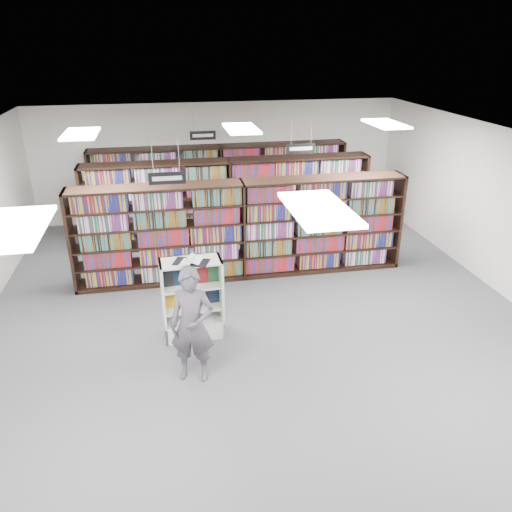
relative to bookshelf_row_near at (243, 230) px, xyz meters
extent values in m
plane|color=#47484C|center=(0.00, -2.00, -1.05)|extent=(12.00, 12.00, 0.00)
cube|color=white|center=(0.00, -2.00, 2.15)|extent=(10.00, 12.00, 0.10)
cube|color=white|center=(0.00, 4.00, 0.55)|extent=(10.00, 0.10, 3.20)
cube|color=black|center=(0.00, 0.00, 0.00)|extent=(7.00, 0.60, 2.10)
cube|color=maroon|center=(0.00, 0.00, 0.00)|extent=(6.88, 0.42, 1.98)
cube|color=black|center=(0.00, 2.00, 0.00)|extent=(7.00, 0.60, 2.10)
cube|color=maroon|center=(0.00, 2.00, 0.00)|extent=(6.88, 0.42, 1.98)
cube|color=black|center=(0.00, 3.70, 0.00)|extent=(7.00, 0.60, 2.10)
cube|color=maroon|center=(0.00, 3.70, 0.00)|extent=(6.88, 0.42, 1.98)
cylinder|color=#B2B2B7|center=(-1.73, -1.00, 1.86)|extent=(0.01, 0.01, 0.58)
cylinder|color=#B2B2B7|center=(-1.27, -1.00, 1.86)|extent=(0.01, 0.01, 0.58)
cube|color=black|center=(-1.50, -1.00, 1.46)|extent=(0.65, 0.02, 0.22)
cube|color=white|center=(-1.50, -1.01, 1.46)|extent=(0.52, 0.00, 0.08)
cylinder|color=#B2B2B7|center=(1.27, 1.00, 1.86)|extent=(0.01, 0.01, 0.58)
cylinder|color=#B2B2B7|center=(1.73, 1.00, 1.86)|extent=(0.01, 0.01, 0.58)
cube|color=black|center=(1.50, 1.00, 1.46)|extent=(0.65, 0.02, 0.22)
cube|color=white|center=(1.50, 0.99, 1.46)|extent=(0.52, 0.00, 0.08)
cylinder|color=#B2B2B7|center=(-0.73, 3.00, 1.86)|extent=(0.01, 0.01, 0.58)
cylinder|color=#B2B2B7|center=(-0.27, 3.00, 1.86)|extent=(0.01, 0.01, 0.58)
cube|color=black|center=(-0.50, 3.00, 1.46)|extent=(0.65, 0.02, 0.22)
cube|color=white|center=(-0.50, 2.99, 1.46)|extent=(0.52, 0.00, 0.08)
cube|color=white|center=(-3.00, -5.00, 2.11)|extent=(0.60, 1.20, 0.04)
cube|color=white|center=(0.00, -5.00, 2.11)|extent=(0.60, 1.20, 0.04)
cube|color=white|center=(-3.00, 0.00, 2.11)|extent=(0.60, 1.20, 0.04)
cube|color=white|center=(0.00, 0.00, 2.11)|extent=(0.60, 1.20, 0.04)
cube|color=white|center=(3.00, 0.00, 2.11)|extent=(0.60, 1.20, 0.04)
cube|color=white|center=(-1.23, -2.21, -0.90)|extent=(1.05, 0.56, 0.31)
cube|color=white|center=(-1.72, -2.23, -0.34)|extent=(0.07, 0.51, 1.43)
cube|color=white|center=(-0.75, -2.18, -0.34)|extent=(0.07, 0.51, 1.43)
cube|color=white|center=(-1.25, -1.97, -0.34)|extent=(1.02, 0.08, 1.43)
cube|color=white|center=(-1.23, -2.21, 0.36)|extent=(1.05, 0.56, 0.03)
cube|color=white|center=(-1.23, -2.21, -0.49)|extent=(0.96, 0.52, 0.02)
cube|color=white|center=(-1.23, -2.21, -0.08)|extent=(0.96, 0.52, 0.02)
cube|color=black|center=(-1.63, -2.18, 0.09)|extent=(0.21, 0.08, 0.31)
cube|color=#101F34|center=(-1.43, -2.17, 0.09)|extent=(0.21, 0.08, 0.31)
cube|color=gold|center=(-1.24, -2.16, 0.09)|extent=(0.21, 0.08, 0.31)
cube|color=maroon|center=(-1.04, -2.14, 0.09)|extent=(0.21, 0.08, 0.31)
cube|color=#194624|center=(-0.85, -2.13, 0.09)|extent=(0.21, 0.08, 0.31)
cube|color=gold|center=(-1.61, -2.17, -0.33)|extent=(0.23, 0.07, 0.29)
cube|color=maroon|center=(-1.42, -2.16, -0.33)|extent=(0.23, 0.07, 0.29)
cube|color=#194624|center=(-1.24, -2.16, -0.33)|extent=(0.23, 0.07, 0.29)
cube|color=black|center=(-1.05, -2.15, -0.33)|extent=(0.23, 0.07, 0.29)
cube|color=#101F34|center=(-0.87, -2.14, -0.33)|extent=(0.23, 0.07, 0.29)
cube|color=black|center=(-1.22, -2.28, 0.39)|extent=(0.64, 0.50, 0.01)
cube|color=white|center=(-1.36, -2.28, 0.40)|extent=(0.34, 0.37, 0.05)
cube|color=white|center=(-1.09, -2.28, 0.40)|extent=(0.34, 0.37, 0.07)
cylinder|color=white|center=(-1.24, -2.28, 0.44)|extent=(0.19, 0.30, 0.10)
imported|color=#504B55|center=(-1.32, -3.39, -0.14)|extent=(0.76, 0.60, 1.83)
camera|label=1|loc=(-1.58, -9.74, 3.77)|focal=35.00mm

